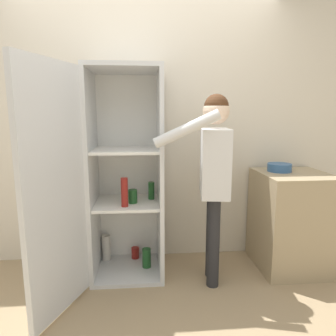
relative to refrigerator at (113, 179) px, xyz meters
The scene contains 6 objects.
ground_plane 1.09m from the refrigerator, 63.74° to the right, with size 12.00×12.00×0.00m, color tan.
wall_back 0.63m from the refrigerator, 57.14° to the left, with size 7.00×0.06×2.55m.
refrigerator is the anchor object (origin of this frame).
person 0.85m from the refrigerator, ahead, with size 0.65×0.52×1.59m.
counter 1.69m from the refrigerator, ahead, with size 0.61×0.64×0.91m.
bowl 1.53m from the refrigerator, ahead, with size 0.22×0.22×0.07m.
Camera 1 is at (-0.02, -1.95, 1.43)m, focal length 32.00 mm.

